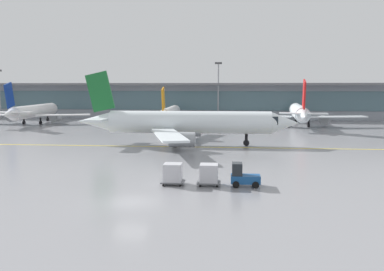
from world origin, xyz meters
name	(u,v)px	position (x,y,z in m)	size (l,w,h in m)	color
ground_plane	(130,202)	(0.00, 0.00, 0.00)	(400.00, 400.00, 0.00)	gray
taxiway_centreline_stripe	(188,147)	(0.46, 28.92, 0.00)	(110.00, 0.36, 0.01)	yellow
terminal_concourse	(213,100)	(0.00, 82.81, 4.92)	(169.12, 11.00, 9.60)	#8C939E
gate_airplane_0	(34,111)	(-40.45, 60.79, 2.90)	(27.03, 29.17, 9.66)	white
gate_airplane_1	(170,113)	(-8.64, 63.96, 2.60)	(24.32, 26.16, 8.67)	white
gate_airplane_2	(299,112)	(20.39, 62.54, 3.05)	(28.51, 30.69, 10.17)	white
taxiing_regional_jet	(187,123)	(0.03, 30.91, 3.34)	(33.63, 31.28, 11.15)	white
baggage_tug	(243,176)	(8.55, 6.20, 0.89)	(2.65, 1.71, 2.10)	#194C8C
cargo_dolly_lead	(209,174)	(5.52, 6.08, 1.05)	(2.16, 1.68, 1.94)	#595B60
cargo_dolly_trailing	(173,173)	(2.27, 5.95, 1.05)	(2.16, 1.68, 1.94)	#595B60
apron_light_mast_0	(0,92)	(-57.59, 74.42, 7.28)	(1.80, 0.36, 13.21)	gray
apron_light_mast_1	(218,89)	(1.70, 76.68, 8.14)	(1.80, 0.36, 14.90)	gray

